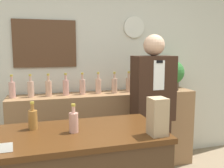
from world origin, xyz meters
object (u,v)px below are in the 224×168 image
(paper_bag, at_px, (158,117))
(tape_dispenser, at_px, (162,133))
(shopkeeper, at_px, (152,114))
(potted_plant, at_px, (172,74))

(paper_bag, height_order, tape_dispenser, paper_bag)
(shopkeeper, xyz_separation_m, tape_dispenser, (-0.37, -0.93, 0.13))
(paper_bag, bearing_deg, shopkeeper, 66.29)
(potted_plant, bearing_deg, shopkeeper, -134.46)
(paper_bag, xyz_separation_m, tape_dispenser, (0.02, -0.03, -0.11))
(shopkeeper, bearing_deg, tape_dispenser, -111.80)
(shopkeeper, height_order, paper_bag, shopkeeper)
(potted_plant, xyz_separation_m, paper_bag, (-0.95, -1.46, -0.13))
(shopkeeper, height_order, potted_plant, shopkeeper)
(shopkeeper, bearing_deg, paper_bag, -113.71)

